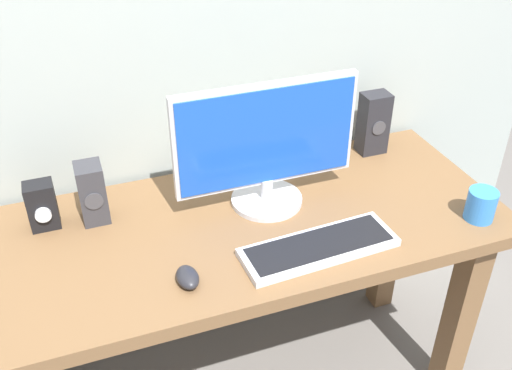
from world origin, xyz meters
The scene contains 8 objects.
desk centered at (0.00, 0.00, 0.62)m, with size 1.52×0.65×0.75m.
monitor centered at (0.09, 0.08, 0.94)m, with size 0.55×0.22×0.38m.
keyboard_primary centered at (0.14, -0.19, 0.76)m, with size 0.44×0.17×0.02m.
mouse centered at (-0.23, -0.19, 0.77)m, with size 0.06×0.09×0.04m, color #232328.
speaker_right centered at (0.53, 0.24, 0.85)m, with size 0.09×0.07×0.21m.
speaker_left centered at (-0.41, 0.16, 0.84)m, with size 0.07×0.09×0.18m.
audio_controller centered at (-0.55, 0.18, 0.82)m, with size 0.08×0.08×0.14m.
coffee_mug centered at (0.64, -0.22, 0.79)m, with size 0.08×0.08×0.09m, color #337FD8.
Camera 1 is at (-0.44, -1.27, 1.77)m, focal length 40.82 mm.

